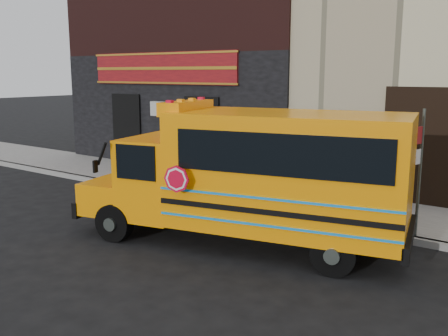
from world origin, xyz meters
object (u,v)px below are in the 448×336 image
sign_pole (419,170)px  bicycle (153,199)px  school_bus (257,173)px  cyclist (151,180)px

sign_pole → bicycle: size_ratio=1.75×
bicycle → school_bus: bearing=-77.3°
bicycle → cyclist: size_ratio=0.82×
sign_pole → cyclist: sign_pole is taller
bicycle → cyclist: 0.51m
school_bus → bicycle: bearing=176.4°
school_bus → bicycle: size_ratio=4.51×
sign_pole → cyclist: (-5.66, -1.95, -0.58)m
cyclist → school_bus: bearing=-83.2°
school_bus → cyclist: size_ratio=3.69×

